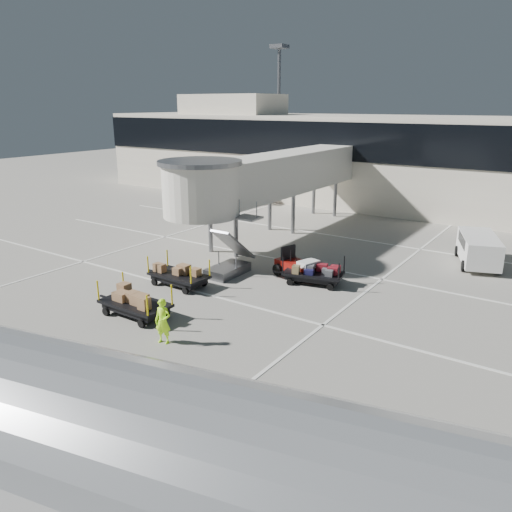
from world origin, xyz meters
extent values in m
plane|color=gray|center=(0.00, 0.00, 0.00)|extent=(140.00, 140.00, 0.00)
cube|color=white|center=(0.00, 2.00, 0.01)|extent=(40.00, 0.15, 0.02)
cube|color=white|center=(0.00, 9.00, 0.01)|extent=(40.00, 0.15, 0.02)
cube|color=white|center=(0.00, 16.00, 0.01)|extent=(40.00, 0.15, 0.02)
cube|color=white|center=(6.00, 10.00, 0.01)|extent=(0.15, 30.00, 0.02)
cube|color=white|center=(-10.00, 10.00, 0.01)|extent=(0.15, 30.00, 0.02)
cube|color=beige|center=(0.00, 30.00, 4.00)|extent=(64.00, 12.00, 8.00)
cube|color=black|center=(0.00, 23.95, 6.00)|extent=(64.00, 0.12, 3.20)
cube|color=beige|center=(-18.00, 28.00, 9.00)|extent=(10.00, 6.00, 2.00)
cylinder|color=slate|center=(-16.00, 34.00, 7.50)|extent=(0.36, 0.36, 15.00)
cube|color=slate|center=(-16.00, 34.00, 15.00)|extent=(1.60, 1.60, 0.40)
cube|color=silver|center=(-4.00, 15.00, 4.30)|extent=(3.00, 18.00, 2.80)
cylinder|color=silver|center=(-4.00, 6.00, 4.30)|extent=(4.40, 4.40, 3.00)
cylinder|color=slate|center=(-4.00, 6.00, 5.90)|extent=(4.80, 4.80, 0.25)
cylinder|color=slate|center=(-5.00, 8.00, 1.45)|extent=(0.28, 0.28, 2.90)
cylinder|color=slate|center=(-3.00, 8.00, 1.45)|extent=(0.28, 0.28, 2.90)
cylinder|color=slate|center=(-5.00, 15.00, 1.45)|extent=(0.28, 0.28, 2.90)
cylinder|color=slate|center=(-3.00, 15.00, 1.45)|extent=(0.28, 0.28, 2.90)
cylinder|color=slate|center=(-5.00, 22.00, 1.45)|extent=(0.28, 0.28, 2.90)
cylinder|color=slate|center=(-3.00, 22.00, 1.45)|extent=(0.28, 0.28, 2.90)
cube|color=slate|center=(-1.40, 5.00, 0.25)|extent=(1.40, 2.60, 0.50)
cube|color=slate|center=(-1.40, 5.60, 1.60)|extent=(1.20, 2.60, 2.06)
cube|color=slate|center=(-1.40, 7.00, 2.85)|extent=(1.40, 1.20, 0.12)
cube|color=maroon|center=(1.94, 6.83, 0.55)|extent=(2.63, 1.81, 0.60)
cube|color=white|center=(2.80, 6.56, 0.95)|extent=(0.99, 1.26, 0.35)
cube|color=black|center=(1.28, 7.04, 1.15)|extent=(0.41, 0.99, 0.90)
cylinder|color=black|center=(0.99, 6.45, 0.32)|extent=(0.68, 0.43, 0.64)
cylinder|color=black|center=(1.37, 7.69, 0.32)|extent=(0.68, 0.43, 0.64)
cylinder|color=black|center=(2.51, 5.97, 0.32)|extent=(0.68, 0.43, 0.64)
cylinder|color=black|center=(2.90, 7.21, 0.32)|extent=(0.68, 0.43, 0.64)
cube|color=black|center=(3.22, 6.37, 0.56)|extent=(3.33, 2.19, 0.12)
cube|color=black|center=(3.22, 6.37, 0.38)|extent=(2.98, 1.89, 0.25)
cube|color=black|center=(1.38, 5.94, 0.41)|extent=(0.71, 0.24, 0.08)
cylinder|color=black|center=(2.34, 5.46, 0.17)|extent=(0.37, 0.22, 0.35)
cylinder|color=black|center=(2.02, 6.80, 0.17)|extent=(0.37, 0.22, 0.35)
cylinder|color=black|center=(4.42, 5.95, 0.17)|extent=(0.37, 0.22, 0.35)
cylinder|color=black|center=(4.10, 7.29, 0.17)|extent=(0.37, 0.22, 0.35)
cylinder|color=black|center=(1.95, 5.37, 1.02)|extent=(0.07, 0.07, 0.92)
cylinder|color=black|center=(1.63, 6.71, 1.02)|extent=(0.07, 0.07, 0.92)
cylinder|color=black|center=(4.81, 6.04, 1.02)|extent=(0.07, 0.07, 0.92)
cylinder|color=black|center=(4.49, 7.38, 1.02)|extent=(0.07, 0.07, 0.92)
cube|color=olive|center=(2.44, 5.96, 0.83)|extent=(0.54, 0.37, 0.43)
cube|color=maroon|center=(3.81, 6.69, 0.75)|extent=(0.50, 0.47, 0.26)
cube|color=#4B4B50|center=(2.86, 6.65, 0.82)|extent=(0.62, 0.47, 0.39)
cube|color=#121137|center=(3.02, 6.52, 0.84)|extent=(0.46, 0.38, 0.43)
cube|color=#4B4B50|center=(2.19, 6.31, 0.84)|extent=(0.58, 0.47, 0.44)
cube|color=olive|center=(3.97, 6.64, 0.75)|extent=(0.49, 0.36, 0.26)
cube|color=olive|center=(3.89, 6.57, 0.78)|extent=(0.60, 0.38, 0.32)
cube|color=#4B4B50|center=(2.93, 6.79, 0.78)|extent=(0.54, 0.48, 0.32)
cube|color=#4B4B50|center=(4.28, 6.11, 0.78)|extent=(0.48, 0.41, 0.33)
cube|color=black|center=(-1.40, -1.78, 0.59)|extent=(3.24, 1.63, 0.13)
cube|color=black|center=(-1.40, -1.78, 0.40)|extent=(2.91, 1.38, 0.27)
cube|color=black|center=(-3.39, -1.77, 0.43)|extent=(0.75, 0.09, 0.09)
cylinder|color=black|center=(-2.53, -2.50, 0.18)|extent=(0.37, 0.15, 0.37)
cylinder|color=black|center=(-2.52, -1.05, 0.18)|extent=(0.37, 0.15, 0.37)
cylinder|color=black|center=(-0.27, -2.51, 0.18)|extent=(0.37, 0.15, 0.37)
cylinder|color=black|center=(-0.26, -1.05, 0.18)|extent=(0.37, 0.15, 0.37)
cylinder|color=yellow|center=(-2.95, -2.50, 1.08)|extent=(0.08, 0.08, 0.97)
cylinder|color=yellow|center=(-2.94, -1.04, 1.08)|extent=(0.08, 0.08, 0.97)
cylinder|color=yellow|center=(0.15, -2.51, 1.08)|extent=(0.08, 0.08, 0.97)
cylinder|color=yellow|center=(0.16, -1.05, 1.08)|extent=(0.08, 0.08, 0.97)
cube|color=#936747|center=(-2.40, -1.28, 0.85)|extent=(0.44, 0.38, 0.38)
cube|color=#936747|center=(-2.11, -1.32, 0.85)|extent=(0.70, 0.51, 0.38)
cube|color=#936747|center=(-0.42, -2.11, 0.86)|extent=(0.63, 0.41, 0.41)
cube|color=#936747|center=(-0.94, -1.89, 0.93)|extent=(0.62, 0.48, 0.54)
cube|color=#936747|center=(-1.11, -2.17, 0.87)|extent=(0.57, 0.55, 0.43)
cube|color=black|center=(-2.41, 2.18, 0.57)|extent=(3.16, 1.63, 0.13)
cube|color=black|center=(-2.41, 2.18, 0.39)|extent=(2.84, 1.39, 0.26)
cube|color=black|center=(-4.34, 2.22, 0.42)|extent=(0.73, 0.10, 0.08)
cylinder|color=black|center=(-3.52, 1.50, 0.18)|extent=(0.36, 0.15, 0.35)
cylinder|color=black|center=(-3.49, 2.90, 0.18)|extent=(0.36, 0.15, 0.35)
cylinder|color=black|center=(-1.33, 1.45, 0.18)|extent=(0.36, 0.15, 0.35)
cylinder|color=black|center=(-1.30, 2.86, 0.18)|extent=(0.36, 0.15, 0.35)
cylinder|color=yellow|center=(-3.93, 1.51, 1.04)|extent=(0.07, 0.07, 0.94)
cylinder|color=yellow|center=(-3.90, 2.91, 1.04)|extent=(0.07, 0.07, 0.94)
cylinder|color=yellow|center=(-0.93, 1.44, 1.04)|extent=(0.07, 0.07, 0.94)
cylinder|color=yellow|center=(-0.90, 2.85, 1.04)|extent=(0.07, 0.07, 0.94)
cube|color=#936747|center=(-2.95, 1.92, 0.89)|extent=(0.56, 0.59, 0.51)
cube|color=#936747|center=(-1.55, 2.19, 0.84)|extent=(0.60, 0.39, 0.40)
cube|color=#936747|center=(-3.36, 2.49, 0.85)|extent=(0.65, 0.40, 0.43)
cube|color=#936747|center=(-3.27, 1.89, 0.84)|extent=(0.56, 0.52, 0.40)
imported|color=#A7F419|center=(1.49, -2.99, 0.92)|extent=(0.76, 0.59, 1.84)
cube|color=white|center=(9.70, 14.62, 1.01)|extent=(3.29, 4.97, 1.49)
cube|color=white|center=(9.01, 16.57, 0.72)|extent=(1.85, 1.09, 0.86)
cube|color=black|center=(9.63, 14.80, 1.39)|extent=(2.74, 3.34, 0.60)
cylinder|color=black|center=(9.34, 12.87, 0.33)|extent=(0.43, 0.69, 0.65)
cylinder|color=black|center=(11.07, 13.47, 0.33)|extent=(0.43, 0.69, 0.65)
cylinder|color=black|center=(8.33, 15.77, 0.33)|extent=(0.43, 0.69, 0.65)
cylinder|color=black|center=(10.05, 16.37, 0.33)|extent=(0.43, 0.69, 0.65)
cube|color=maroon|center=(-13.53, 22.25, 0.75)|extent=(3.93, 1.96, 1.50)
cube|color=black|center=(-11.84, 22.42, 1.70)|extent=(1.09, 1.48, 0.53)
cylinder|color=black|center=(-14.86, 21.42, 0.30)|extent=(0.62, 0.31, 0.60)
cylinder|color=black|center=(-14.99, 22.81, 0.30)|extent=(0.62, 0.31, 0.60)
cylinder|color=black|center=(-12.07, 21.69, 0.30)|extent=(0.62, 0.31, 0.60)
cylinder|color=black|center=(-12.21, 23.08, 0.30)|extent=(0.62, 0.31, 0.60)
cylinder|color=silver|center=(10.42, -10.60, 2.92)|extent=(16.04, 7.03, 3.89)
camera|label=1|loc=(14.56, -15.80, 9.10)|focal=35.00mm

